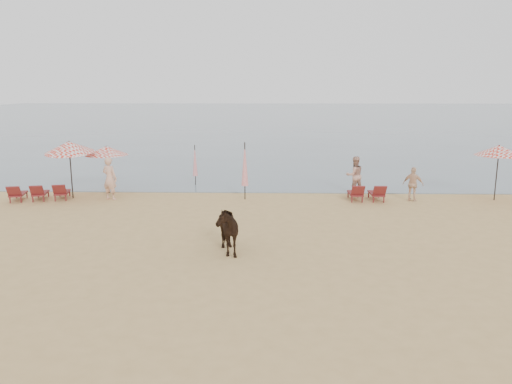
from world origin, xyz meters
TOP-DOWN VIEW (x-y plane):
  - ground at (0.00, 0.00)m, footprint 120.00×120.00m
  - sea at (0.00, 80.00)m, footprint 160.00×140.00m
  - lounger_cluster_left at (-9.79, 8.14)m, footprint 2.68×1.93m
  - lounger_cluster_right at (4.84, 8.45)m, footprint 1.51×1.45m
  - umbrella_open_left_a at (-7.20, 9.85)m, footprint 2.00×2.00m
  - umbrella_open_left_b at (-8.49, 8.63)m, footprint 2.13×2.17m
  - umbrella_open_right at (10.63, 8.77)m, footprint 2.05×2.05m
  - umbrella_closed_left at (-3.31, 11.81)m, footprint 0.26×0.26m
  - umbrella_closed_right at (-0.60, 8.66)m, footprint 0.32×0.32m
  - cow at (-0.88, 1.19)m, footprint 1.35×2.00m
  - beachgoer_left at (-6.68, 8.45)m, footprint 0.82×0.68m
  - beachgoer_right_a at (4.54, 9.97)m, footprint 1.03×0.90m
  - beachgoer_right_b at (6.89, 8.49)m, footprint 0.97×0.73m

SIDE VIEW (x-z plane):
  - ground at x=0.00m, z-range 0.00..0.00m
  - sea at x=0.00m, z-range -0.03..0.03m
  - lounger_cluster_left at x=-9.79m, z-range 0.10..0.64m
  - lounger_cluster_right at x=4.84m, z-range 0.10..0.64m
  - beachgoer_right_b at x=6.89m, z-range 0.00..1.53m
  - cow at x=-0.88m, z-range 0.00..1.55m
  - beachgoer_right_a at x=4.54m, z-range 0.00..1.80m
  - beachgoer_left at x=-6.68m, z-range 0.00..1.94m
  - umbrella_closed_left at x=-3.31m, z-range 0.24..2.35m
  - umbrella_closed_right at x=-0.60m, z-range 0.30..2.89m
  - umbrella_open_left_a at x=-7.20m, z-range 0.91..3.18m
  - umbrella_open_right at x=10.63m, z-range 1.00..3.50m
  - umbrella_open_left_b at x=-8.49m, z-range 0.99..3.71m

